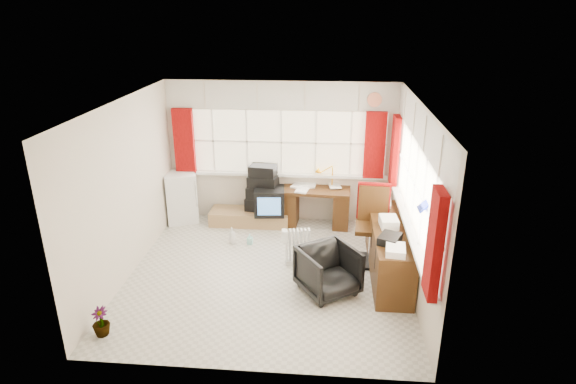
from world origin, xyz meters
name	(u,v)px	position (x,y,z in m)	size (l,w,h in m)	color
ground	(268,274)	(0.00, 0.00, 0.00)	(4.00, 4.00, 0.00)	beige
room_walls	(267,178)	(0.00, 0.00, 1.50)	(4.00, 4.00, 4.00)	beige
window_back	(281,171)	(0.00, 1.94, 0.95)	(3.70, 0.12, 3.60)	#FEEFC9
window_right	(409,220)	(1.94, 0.00, 0.95)	(0.12, 3.70, 3.60)	#FEEFC9
curtains	(335,162)	(0.92, 0.93, 1.46)	(3.83, 3.83, 1.15)	#9C080A
overhead_cabinets	(341,109)	(0.98, 0.98, 2.25)	(3.98, 3.98, 0.48)	beige
desk	(316,204)	(0.63, 1.80, 0.38)	(1.22, 0.66, 0.72)	#4C2E12
desk_lamp	(332,172)	(0.90, 1.90, 0.96)	(0.17, 0.16, 0.40)	#EDA209
task_chair	(372,221)	(1.51, 0.60, 0.64)	(0.54, 0.57, 1.21)	black
office_chair	(328,271)	(0.87, -0.38, 0.33)	(0.70, 0.72, 0.66)	black
radiator	(298,250)	(0.40, 0.36, 0.23)	(0.40, 0.22, 0.56)	white
credenza	(389,249)	(1.73, 0.20, 0.39)	(0.50, 2.00, 0.85)	#4C2E12
file_tray	(390,239)	(1.66, -0.31, 0.80)	(0.25, 0.32, 0.11)	black
tv_bench	(250,217)	(-0.55, 1.72, 0.12)	(1.40, 0.50, 0.25)	#A27851
crt_tv	(270,201)	(-0.18, 1.63, 0.48)	(0.55, 0.53, 0.47)	black
hifi_stack	(263,190)	(-0.31, 1.81, 0.63)	(0.65, 0.46, 0.83)	black
mini_fridge	(181,197)	(-1.80, 1.77, 0.45)	(0.69, 0.69, 0.91)	white
spray_bottle_a	(232,235)	(-0.72, 0.93, 0.14)	(0.11, 0.11, 0.28)	silver
spray_bottle_b	(250,239)	(-0.42, 0.92, 0.09)	(0.08, 0.08, 0.18)	#9AE5DB
flower_vase	(101,322)	(-1.80, -1.54, 0.18)	(0.21, 0.21, 0.37)	black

